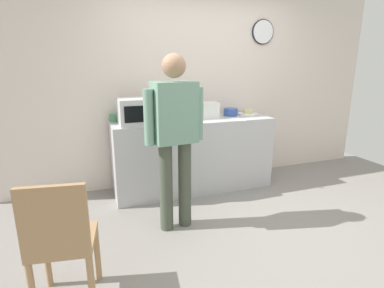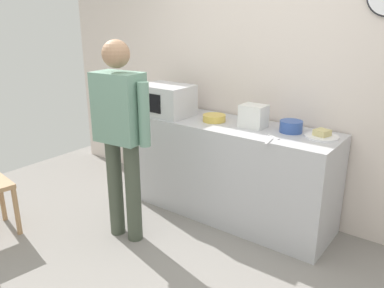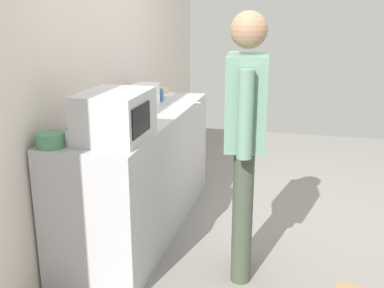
{
  "view_description": "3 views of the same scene",
  "coord_description": "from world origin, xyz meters",
  "px_view_note": "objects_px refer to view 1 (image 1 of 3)",
  "views": [
    {
      "loc": [
        -1.51,
        -2.38,
        1.63
      ],
      "look_at": [
        -0.42,
        0.71,
        0.75
      ],
      "focal_mm": 28.64,
      "sensor_mm": 36.0,
      "label": 1
    },
    {
      "loc": [
        1.58,
        -1.75,
        1.88
      ],
      "look_at": [
        -0.38,
        0.85,
        0.79
      ],
      "focal_mm": 36.33,
      "sensor_mm": 36.0,
      "label": 2
    },
    {
      "loc": [
        -3.5,
        -0.01,
        1.73
      ],
      "look_at": [
        -0.44,
        0.75,
        0.79
      ],
      "focal_mm": 43.45,
      "sensor_mm": 36.0,
      "label": 3
    }
  ],
  "objects_px": {
    "sandwich_plate": "(248,113)",
    "spoon_utensil": "(241,120)",
    "salad_bowl": "(182,118)",
    "mixing_bowl": "(116,117)",
    "toaster": "(209,110)",
    "microwave": "(140,111)",
    "wooden_chair": "(61,240)",
    "cereal_bowl": "(231,112)",
    "person_standing": "(175,131)",
    "fork_utensil": "(234,118)"
  },
  "relations": [
    {
      "from": "sandwich_plate",
      "to": "spoon_utensil",
      "type": "height_order",
      "value": "sandwich_plate"
    },
    {
      "from": "salad_bowl",
      "to": "spoon_utensil",
      "type": "relative_size",
      "value": 1.27
    },
    {
      "from": "mixing_bowl",
      "to": "toaster",
      "type": "relative_size",
      "value": 0.77
    },
    {
      "from": "microwave",
      "to": "wooden_chair",
      "type": "relative_size",
      "value": 0.53
    },
    {
      "from": "toaster",
      "to": "mixing_bowl",
      "type": "bearing_deg",
      "value": 171.1
    },
    {
      "from": "sandwich_plate",
      "to": "cereal_bowl",
      "type": "distance_m",
      "value": 0.27
    },
    {
      "from": "sandwich_plate",
      "to": "salad_bowl",
      "type": "relative_size",
      "value": 1.26
    },
    {
      "from": "toaster",
      "to": "spoon_utensil",
      "type": "xyz_separation_m",
      "value": [
        0.31,
        -0.3,
        -0.1
      ]
    },
    {
      "from": "cereal_bowl",
      "to": "person_standing",
      "type": "distance_m",
      "value": 1.44
    },
    {
      "from": "sandwich_plate",
      "to": "mixing_bowl",
      "type": "xyz_separation_m",
      "value": [
        -1.76,
        0.12,
        0.02
      ]
    },
    {
      "from": "fork_utensil",
      "to": "cereal_bowl",
      "type": "bearing_deg",
      "value": 74.25
    },
    {
      "from": "cereal_bowl",
      "to": "wooden_chair",
      "type": "relative_size",
      "value": 0.21
    },
    {
      "from": "sandwich_plate",
      "to": "mixing_bowl",
      "type": "relative_size",
      "value": 1.6
    },
    {
      "from": "sandwich_plate",
      "to": "salad_bowl",
      "type": "distance_m",
      "value": 0.99
    },
    {
      "from": "cereal_bowl",
      "to": "person_standing",
      "type": "bearing_deg",
      "value": -137.92
    },
    {
      "from": "cereal_bowl",
      "to": "toaster",
      "type": "distance_m",
      "value": 0.34
    },
    {
      "from": "spoon_utensil",
      "to": "toaster",
      "type": "bearing_deg",
      "value": 135.12
    },
    {
      "from": "mixing_bowl",
      "to": "person_standing",
      "type": "bearing_deg",
      "value": -68.78
    },
    {
      "from": "sandwich_plate",
      "to": "fork_utensil",
      "type": "height_order",
      "value": "sandwich_plate"
    },
    {
      "from": "sandwich_plate",
      "to": "cereal_bowl",
      "type": "relative_size",
      "value": 1.41
    },
    {
      "from": "microwave",
      "to": "cereal_bowl",
      "type": "height_order",
      "value": "microwave"
    },
    {
      "from": "spoon_utensil",
      "to": "microwave",
      "type": "bearing_deg",
      "value": 171.69
    },
    {
      "from": "wooden_chair",
      "to": "microwave",
      "type": "bearing_deg",
      "value": 62.38
    },
    {
      "from": "toaster",
      "to": "wooden_chair",
      "type": "distance_m",
      "value": 2.48
    },
    {
      "from": "toaster",
      "to": "fork_utensil",
      "type": "bearing_deg",
      "value": -32.35
    },
    {
      "from": "toaster",
      "to": "wooden_chair",
      "type": "relative_size",
      "value": 0.23
    },
    {
      "from": "microwave",
      "to": "fork_utensil",
      "type": "distance_m",
      "value": 1.19
    },
    {
      "from": "salad_bowl",
      "to": "toaster",
      "type": "relative_size",
      "value": 0.98
    },
    {
      "from": "toaster",
      "to": "spoon_utensil",
      "type": "bearing_deg",
      "value": -44.88
    },
    {
      "from": "microwave",
      "to": "person_standing",
      "type": "xyz_separation_m",
      "value": [
        0.18,
        -0.79,
        -0.08
      ]
    },
    {
      "from": "wooden_chair",
      "to": "person_standing",
      "type": "bearing_deg",
      "value": 38.21
    },
    {
      "from": "microwave",
      "to": "wooden_chair",
      "type": "xyz_separation_m",
      "value": [
        -0.82,
        -1.58,
        -0.56
      ]
    },
    {
      "from": "sandwich_plate",
      "to": "toaster",
      "type": "distance_m",
      "value": 0.61
    },
    {
      "from": "microwave",
      "to": "toaster",
      "type": "relative_size",
      "value": 2.27
    },
    {
      "from": "cereal_bowl",
      "to": "mixing_bowl",
      "type": "bearing_deg",
      "value": 174.97
    },
    {
      "from": "sandwich_plate",
      "to": "mixing_bowl",
      "type": "bearing_deg",
      "value": 176.02
    },
    {
      "from": "spoon_utensil",
      "to": "wooden_chair",
      "type": "relative_size",
      "value": 0.18
    },
    {
      "from": "salad_bowl",
      "to": "mixing_bowl",
      "type": "bearing_deg",
      "value": 163.53
    },
    {
      "from": "mixing_bowl",
      "to": "person_standing",
      "type": "height_order",
      "value": "person_standing"
    },
    {
      "from": "mixing_bowl",
      "to": "spoon_utensil",
      "type": "height_order",
      "value": "mixing_bowl"
    },
    {
      "from": "salad_bowl",
      "to": "cereal_bowl",
      "type": "distance_m",
      "value": 0.73
    },
    {
      "from": "microwave",
      "to": "mixing_bowl",
      "type": "relative_size",
      "value": 2.94
    },
    {
      "from": "microwave",
      "to": "sandwich_plate",
      "type": "height_order",
      "value": "microwave"
    },
    {
      "from": "toaster",
      "to": "person_standing",
      "type": "distance_m",
      "value": 1.17
    },
    {
      "from": "sandwich_plate",
      "to": "toaster",
      "type": "xyz_separation_m",
      "value": [
        -0.6,
        -0.06,
        0.08
      ]
    },
    {
      "from": "toaster",
      "to": "wooden_chair",
      "type": "bearing_deg",
      "value": -135.52
    },
    {
      "from": "fork_utensil",
      "to": "wooden_chair",
      "type": "height_order",
      "value": "wooden_chair"
    },
    {
      "from": "microwave",
      "to": "wooden_chair",
      "type": "height_order",
      "value": "microwave"
    },
    {
      "from": "mixing_bowl",
      "to": "toaster",
      "type": "distance_m",
      "value": 1.17
    },
    {
      "from": "sandwich_plate",
      "to": "person_standing",
      "type": "bearing_deg",
      "value": -143.86
    }
  ]
}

